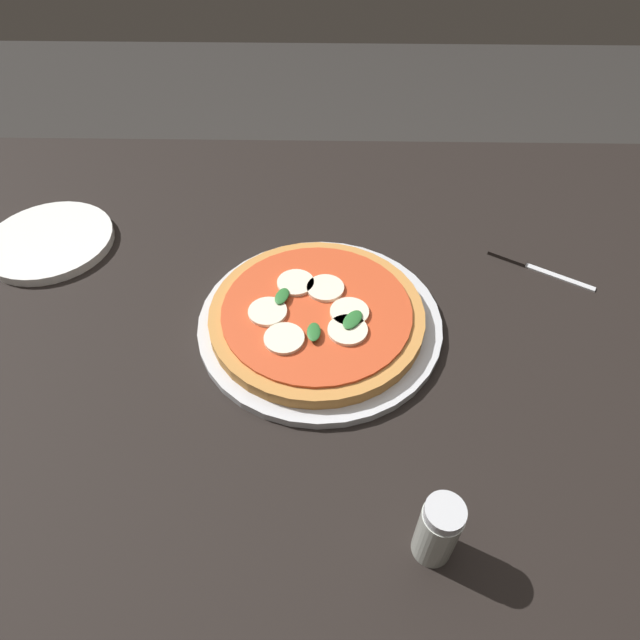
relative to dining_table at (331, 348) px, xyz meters
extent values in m
plane|color=#2D2B28|center=(0.00, 0.00, -0.65)|extent=(6.00, 6.00, 0.00)
cube|color=black|center=(0.00, 0.00, 0.07)|extent=(1.55, 0.92, 0.04)
cube|color=black|center=(-0.70, -0.38, -0.30)|extent=(0.07, 0.07, 0.70)
cube|color=black|center=(0.70, -0.38, -0.30)|extent=(0.07, 0.07, 0.70)
cylinder|color=silver|center=(0.02, 0.03, 0.10)|extent=(0.33, 0.33, 0.01)
cylinder|color=#C6843F|center=(0.02, 0.04, 0.11)|extent=(0.29, 0.29, 0.02)
cylinder|color=#CC4723|center=(0.02, 0.04, 0.12)|extent=(0.25, 0.25, 0.00)
cylinder|color=#F4EACC|center=(0.08, 0.05, 0.13)|extent=(0.05, 0.05, 0.00)
cylinder|color=#F4EACC|center=(0.06, 0.09, 0.13)|extent=(0.05, 0.05, 0.00)
cylinder|color=#F4EACC|center=(-0.02, 0.08, 0.13)|extent=(0.05, 0.05, 0.00)
cylinder|color=#F4EACC|center=(-0.02, 0.04, 0.13)|extent=(0.05, 0.05, 0.00)
cylinder|color=#F4EACC|center=(0.01, 0.00, 0.13)|extent=(0.05, 0.05, 0.00)
cylinder|color=#F4EACC|center=(0.05, -0.01, 0.13)|extent=(0.05, 0.05, 0.00)
ellipsoid|color=#286B2D|center=(-0.03, 0.06, 0.13)|extent=(0.04, 0.04, 0.00)
ellipsoid|color=#286B2D|center=(0.07, 0.02, 0.13)|extent=(0.02, 0.03, 0.00)
ellipsoid|color=#286B2D|center=(0.02, 0.08, 0.13)|extent=(0.02, 0.03, 0.00)
cylinder|color=white|center=(0.45, -0.13, 0.10)|extent=(0.20, 0.20, 0.01)
cube|color=black|center=(-0.27, -0.11, 0.09)|extent=(0.06, 0.04, 0.01)
cube|color=silver|center=(-0.34, -0.07, 0.09)|extent=(0.09, 0.06, 0.00)
cylinder|color=#B2B7AD|center=(-0.10, 0.33, 0.13)|extent=(0.04, 0.04, 0.08)
cylinder|color=silver|center=(-0.10, 0.33, 0.18)|extent=(0.04, 0.04, 0.01)
camera|label=1|loc=(0.01, 0.53, 0.64)|focal=30.36mm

